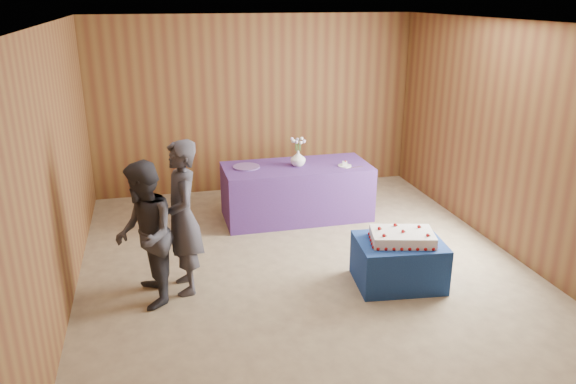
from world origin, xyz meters
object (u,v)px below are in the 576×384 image
object	(u,v)px
cake_table	(398,262)
serving_table	(297,192)
guest_left	(182,218)
guest_right	(145,235)
sheet_cake	(402,237)
vase	(298,158)

from	to	relation	value
cake_table	serving_table	xyz separation A→B (m)	(-0.58, 2.13, 0.12)
guest_left	guest_right	distance (m)	0.43
serving_table	guest_left	world-z (taller)	guest_left
sheet_cake	guest_left	bearing A→B (deg)	-177.02
serving_table	guest_right	bearing A→B (deg)	-137.09
cake_table	serving_table	distance (m)	2.21
sheet_cake	cake_table	bearing A→B (deg)	116.92
cake_table	serving_table	world-z (taller)	serving_table
sheet_cake	guest_right	bearing A→B (deg)	-171.40
sheet_cake	vase	xyz separation A→B (m)	(-0.57, 2.14, 0.30)
serving_table	guest_right	size ratio (longest dim) A/B	1.35
guest_right	guest_left	bearing A→B (deg)	112.56
cake_table	guest_right	world-z (taller)	guest_right
sheet_cake	guest_left	size ratio (longest dim) A/B	0.47
cake_table	vase	size ratio (longest dim) A/B	4.17
vase	guest_left	size ratio (longest dim) A/B	0.13
cake_table	sheet_cake	xyz separation A→B (m)	(0.01, -0.03, 0.31)
vase	guest_left	distance (m)	2.37
cake_table	sheet_cake	bearing A→B (deg)	-71.14
sheet_cake	guest_right	distance (m)	2.63
cake_table	vase	distance (m)	2.27
vase	guest_left	xyz separation A→B (m)	(-1.66, -1.69, -0.05)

